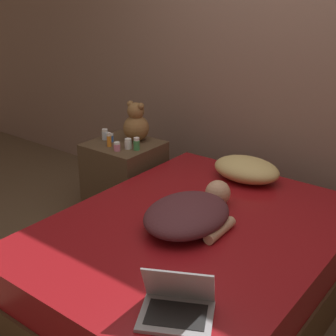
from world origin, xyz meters
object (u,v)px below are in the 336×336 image
Objects in this scene: bottle_green at (137,144)px; teddy_bear at (136,124)px; bottle_white at (128,144)px; person_lying at (191,213)px; bottle_pink at (117,147)px; bottle_blue at (111,138)px; bottle_orange at (109,140)px; pillow at (246,169)px; bottle_clear at (105,134)px; laptop at (177,304)px.

teddy_bear is at bearing 131.86° from bottle_green.
bottle_white is at bearing -168.80° from bottle_green.
person_lying is 7.46× the size of bottle_green.
bottle_green is 0.15m from bottle_pink.
bottle_pink is at bearing -33.41° from bottle_blue.
bottle_orange reaches higher than bottle_green.
teddy_bear is 0.23m from bottle_blue.
bottle_white is at bearing -164.82° from pillow.
person_lying is at bearing -25.59° from bottle_blue.
bottle_white is at bearing -67.30° from teddy_bear.
person_lying is 1.35m from bottle_clear.
teddy_bear is at bearing 112.70° from bottle_white.
bottle_pink is at bearing 114.03° from laptop.
pillow is 0.91m from bottle_white.
bottle_orange is 1.42× the size of bottle_white.
pillow is 6.12× the size of bottle_white.
bottle_blue is at bearing 146.59° from bottle_pink.
person_lying is at bearing 93.58° from laptop.
bottle_green is (-1.26, 1.19, 0.10)m from laptop.
bottle_clear is at bearing 175.12° from bottle_green.
pillow is 0.76m from person_lying.
bottle_white is (0.14, 0.05, -0.02)m from bottle_orange.
bottle_clear is at bearing 170.89° from bottle_blue.
bottle_green is (0.15, -0.16, -0.09)m from teddy_bear.
person_lying is at bearing -24.70° from bottle_clear.
bottle_white is at bearing 148.57° from person_lying.
bottle_white is at bearing 20.27° from bottle_orange.
teddy_bear reaches higher than bottle_clear.
bottle_white is at bearing -8.92° from bottle_clear.
bottle_pink is (-0.91, -0.32, 0.06)m from pillow.
person_lying is 6.58× the size of bottle_orange.
teddy_bear is 0.24m from bottle_green.
pillow is at bearing 9.39° from bottle_clear.
bottle_pink reaches higher than bottle_blue.
teddy_bear is 0.22m from bottle_white.
pillow is at bearing 15.53° from bottle_green.
teddy_bear reaches higher than bottle_orange.
bottle_green reaches higher than bottle_blue.
pillow is 5.50× the size of bottle_clear.
person_lying is 8.38× the size of bottle_clear.
laptop is 5.79× the size of bottle_blue.
bottle_orange is 0.17m from bottle_clear.
person_lying is at bearing -34.56° from teddy_bear.
pillow is 7.11× the size of bottle_pink.
bottle_orange is (-1.08, 0.46, 0.08)m from person_lying.
bottle_pink is 1.02× the size of bottle_blue.
bottle_green is at bearing 17.34° from bottle_orange.
bottle_green is at bearing -3.79° from bottle_blue.
laptop is 1.20× the size of teddy_bear.
laptop is 2.03m from bottle_clear.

